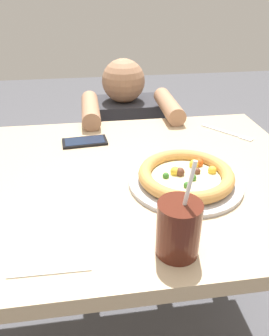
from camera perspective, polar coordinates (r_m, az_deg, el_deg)
name	(u,v)px	position (r m, az deg, el deg)	size (l,w,h in m)	color
ground_plane	(118,336)	(1.48, -2.79, -27.01)	(8.00, 8.00, 0.00)	#4C4C51
dining_table	(113,209)	(1.01, -3.66, -7.09)	(1.17, 0.82, 0.75)	tan
pizza_near	(186,177)	(0.90, 8.84, -1.53)	(0.31, 0.31, 0.05)	#B7B7BC
drink_cup_colored	(179,228)	(0.67, 7.59, -10.29)	(0.09, 0.09, 0.21)	#4C1E14
paper_napkin	(53,248)	(0.73, -13.91, -13.17)	(0.16, 0.14, 0.00)	white
fork	(229,133)	(1.25, 15.91, 5.80)	(0.14, 0.17, 0.00)	silver
cell_phone	(85,142)	(1.14, -8.57, 4.52)	(0.16, 0.09, 0.01)	black
diner_seated	(125,159)	(1.69, -1.66, 1.63)	(0.39, 0.51, 0.93)	#333847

